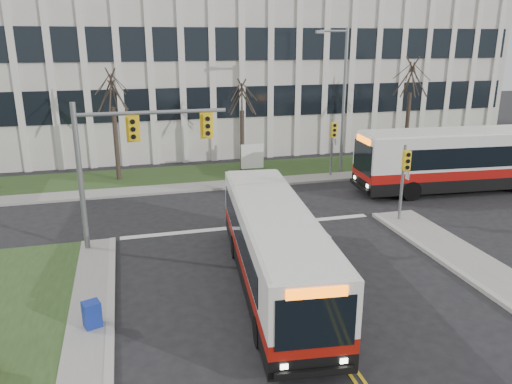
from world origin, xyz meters
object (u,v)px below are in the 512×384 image
at_px(directory_sign, 252,157).
at_px(bus_cross, 468,161).
at_px(bus_main, 274,250).
at_px(newspaper_box_blue, 92,316).
at_px(streetlight, 342,94).

relative_size(directory_sign, bus_cross, 0.15).
relative_size(bus_main, bus_cross, 0.83).
relative_size(bus_cross, newspaper_box_blue, 13.78).
bearing_deg(directory_sign, streetlight, -13.23).
xyz_separation_m(directory_sign, bus_cross, (11.28, -6.69, 0.57)).
height_order(directory_sign, bus_main, bus_main).
height_order(streetlight, bus_cross, streetlight).
distance_m(directory_sign, newspaper_box_blue, 19.08).
bearing_deg(newspaper_box_blue, bus_cross, 6.91).
bearing_deg(streetlight, newspaper_box_blue, -134.02).
bearing_deg(newspaper_box_blue, bus_main, -7.37).
xyz_separation_m(directory_sign, bus_main, (-3.16, -15.39, 0.29)).
bearing_deg(bus_cross, directory_sign, -116.62).
height_order(directory_sign, newspaper_box_blue, directory_sign).
relative_size(directory_sign, bus_main, 0.18).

